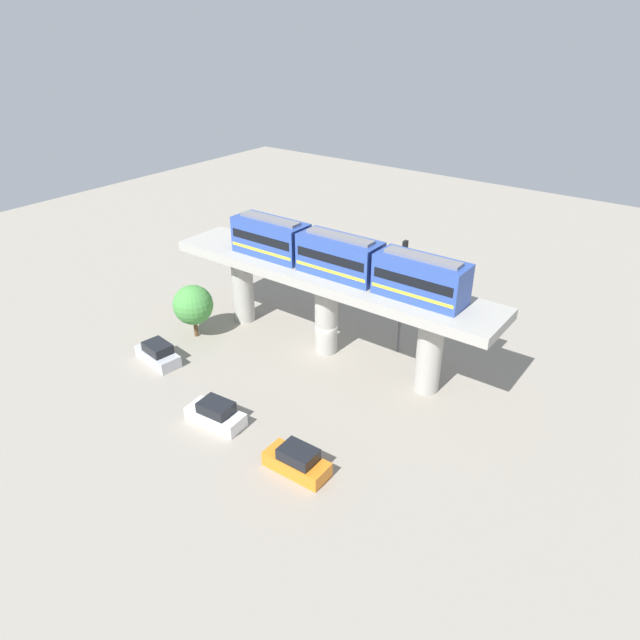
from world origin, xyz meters
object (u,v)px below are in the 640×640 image
object	(u,v)px
parked_car_orange	(297,461)
signal_post	(402,293)
parked_car_silver	(158,354)
tree_near_viaduct	(193,305)
parked_car_white	(216,414)
train	(340,256)

from	to	relation	value
parked_car_orange	signal_post	xyz separation A→B (m)	(-16.15, -2.12, 4.73)
parked_car_silver	tree_near_viaduct	xyz separation A→B (m)	(-4.81, -0.75, 2.30)
parked_car_silver	tree_near_viaduct	bearing A→B (deg)	-163.11
parked_car_white	parked_car_orange	bearing A→B (deg)	82.68
train	signal_post	bearing A→B (deg)	132.21
train	tree_near_viaduct	bearing A→B (deg)	-67.79
parked_car_silver	parked_car_orange	world-z (taller)	same
parked_car_silver	signal_post	size ratio (longest dim) A/B	0.45
signal_post	tree_near_viaduct	bearing A→B (deg)	-62.17
parked_car_orange	tree_near_viaduct	distance (m)	19.57
parked_car_white	signal_post	xyz separation A→B (m)	(-15.83, 5.34, 4.73)
parked_car_orange	tree_near_viaduct	bearing A→B (deg)	-115.30
train	parked_car_silver	size ratio (longest dim) A/B	4.65
tree_near_viaduct	signal_post	xyz separation A→B (m)	(-8.25, 15.63, 2.43)
train	parked_car_orange	bearing A→B (deg)	24.71
parked_car_orange	signal_post	size ratio (longest dim) A/B	0.43
train	parked_car_silver	xyz separation A→B (m)	(9.66, -11.14, -8.09)
parked_car_orange	tree_near_viaduct	xyz separation A→B (m)	(-7.90, -17.75, 2.30)
parked_car_white	tree_near_viaduct	xyz separation A→B (m)	(-7.58, -10.29, 2.30)
parked_car_orange	train	bearing A→B (deg)	-156.61
parked_car_white	parked_car_orange	xyz separation A→B (m)	(0.32, 7.46, 0.00)
parked_car_white	parked_car_orange	world-z (taller)	same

